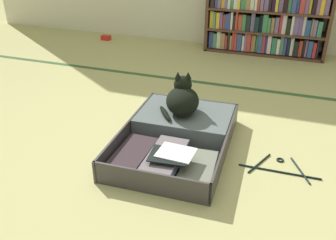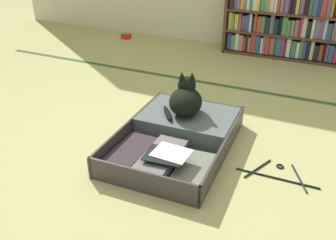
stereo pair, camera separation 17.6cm
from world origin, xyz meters
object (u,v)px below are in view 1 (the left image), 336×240
object	(u,v)px
open_suitcase	(178,134)
clothes_hanger	(279,168)
small_red_pouch	(106,38)
black_cat	(182,99)
bookshelf	(265,21)

from	to	relation	value
open_suitcase	clothes_hanger	world-z (taller)	open_suitcase
clothes_hanger	small_red_pouch	size ratio (longest dim) A/B	4.23
black_cat	clothes_hanger	bearing A→B (deg)	-20.18
black_cat	clothes_hanger	size ratio (longest dim) A/B	0.75
bookshelf	clothes_hanger	world-z (taller)	bookshelf
black_cat	bookshelf	bearing A→B (deg)	80.67
clothes_hanger	small_red_pouch	distance (m)	2.81
clothes_hanger	black_cat	bearing A→B (deg)	159.82
small_red_pouch	black_cat	bearing A→B (deg)	-49.55
bookshelf	small_red_pouch	xyz separation A→B (m)	(-1.73, -0.10, -0.29)
bookshelf	small_red_pouch	bearing A→B (deg)	-176.58
black_cat	small_red_pouch	bearing A→B (deg)	130.45
small_red_pouch	clothes_hanger	bearing A→B (deg)	-42.91
open_suitcase	bookshelf	bearing A→B (deg)	82.05
open_suitcase	small_red_pouch	size ratio (longest dim) A/B	8.96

